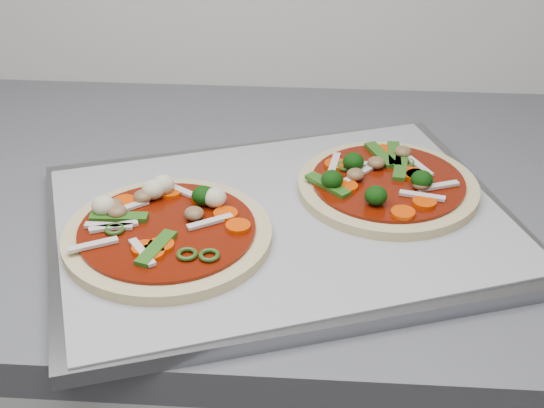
{
  "coord_description": "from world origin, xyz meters",
  "views": [
    {
      "loc": [
        -0.33,
        0.55,
        1.35
      ],
      "look_at": [
        -0.38,
        1.22,
        0.93
      ],
      "focal_mm": 50.0,
      "sensor_mm": 36.0,
      "label": 1
    }
  ],
  "objects": [
    {
      "name": "pizza_left",
      "position": [
        -0.48,
        1.17,
        0.93
      ],
      "size": [
        0.28,
        0.28,
        0.04
      ],
      "rotation": [
        0.0,
        0.0,
        0.5
      ],
      "color": "#CDB47E",
      "rests_on": "parchment"
    },
    {
      "name": "baking_tray",
      "position": [
        -0.37,
        1.22,
        0.91
      ],
      "size": [
        0.57,
        0.49,
        0.02
      ],
      "primitive_type": "cube",
      "rotation": [
        0.0,
        0.0,
        0.32
      ],
      "color": "gray",
      "rests_on": "countertop"
    },
    {
      "name": "pizza_right",
      "position": [
        -0.25,
        1.28,
        0.93
      ],
      "size": [
        0.28,
        0.28,
        0.03
      ],
      "rotation": [
        0.0,
        0.0,
        0.63
      ],
      "color": "#CDB47E",
      "rests_on": "parchment"
    },
    {
      "name": "parchment",
      "position": [
        -0.37,
        1.22,
        0.92
      ],
      "size": [
        0.54,
        0.47,
        0.0
      ],
      "primitive_type": "cube",
      "rotation": [
        0.0,
        0.0,
        0.35
      ],
      "color": "#A4A4A9",
      "rests_on": "baking_tray"
    }
  ]
}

